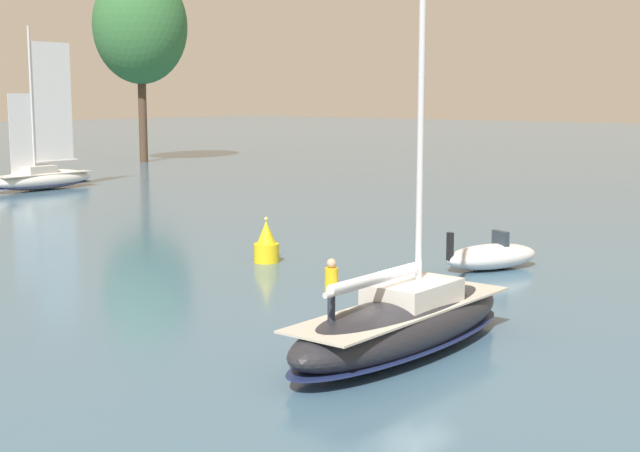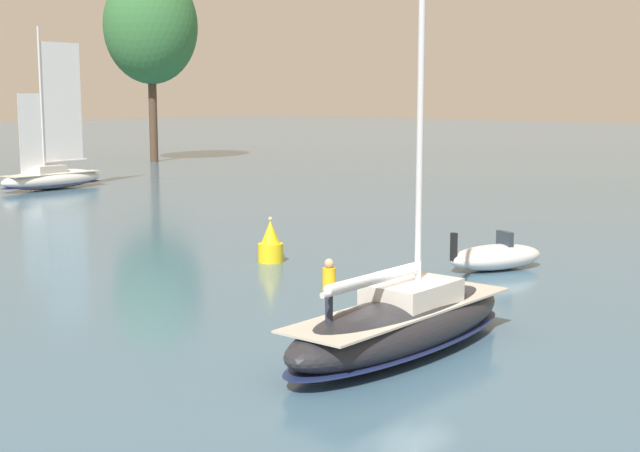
{
  "view_description": "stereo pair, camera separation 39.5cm",
  "coord_description": "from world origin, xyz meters",
  "views": [
    {
      "loc": [
        -20.05,
        -13.61,
        7.15
      ],
      "look_at": [
        0.0,
        3.0,
        3.29
      ],
      "focal_mm": 50.0,
      "sensor_mm": 36.0,
      "label": 1
    },
    {
      "loc": [
        -19.8,
        -13.91,
        7.15
      ],
      "look_at": [
        0.0,
        3.0,
        3.29
      ],
      "focal_mm": 50.0,
      "sensor_mm": 36.0,
      "label": 2
    }
  ],
  "objects": [
    {
      "name": "sailboat_moored_near_marina",
      "position": [
        18.34,
        45.52,
        0.98
      ],
      "size": [
        8.94,
        2.91,
        12.13
      ],
      "color": "white",
      "rests_on": "ground"
    },
    {
      "name": "ground_plane",
      "position": [
        0.0,
        0.0,
        0.0
      ],
      "size": [
        400.0,
        400.0,
        0.0
      ],
      "primitive_type": "plane",
      "color": "#42667F"
    },
    {
      "name": "motor_tender",
      "position": [
        12.25,
        3.97,
        0.54
      ],
      "size": [
        4.68,
        3.36,
        1.67
      ],
      "color": "silver",
      "rests_on": "ground"
    },
    {
      "name": "sailboat_main",
      "position": [
        0.02,
        0.0,
        0.89
      ],
      "size": [
        9.53,
        2.77,
        13.06
      ],
      "color": "#232328",
      "rests_on": "ground"
    },
    {
      "name": "tree_shore_left",
      "position": [
        41.09,
        61.44,
        14.15
      ],
      "size": [
        9.82,
        9.82,
        20.21
      ],
      "color": "#4C3828",
      "rests_on": "ground"
    },
    {
      "name": "channel_buoy",
      "position": [
        7.45,
        12.16,
        0.78
      ],
      "size": [
        1.08,
        1.08,
        1.97
      ],
      "color": "yellow",
      "rests_on": "ground"
    }
  ]
}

